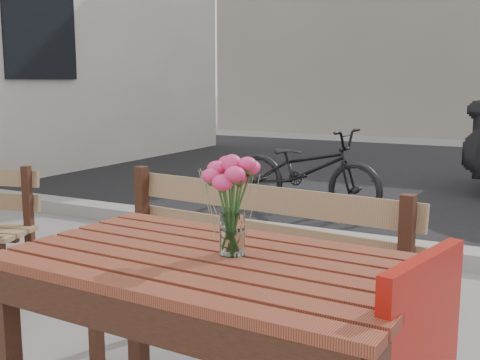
% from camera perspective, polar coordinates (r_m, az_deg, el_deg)
% --- Properties ---
extents(street, '(30.00, 8.12, 0.12)m').
position_cam_1_polar(street, '(6.59, 18.39, -2.05)').
color(street, black).
rests_on(street, ground).
extents(main_table, '(1.27, 0.78, 0.76)m').
position_cam_1_polar(main_table, '(1.87, -2.57, -10.99)').
color(main_table, '#5D2018').
rests_on(main_table, ground).
extents(main_bench, '(1.48, 0.56, 0.90)m').
position_cam_1_polar(main_bench, '(2.57, 0.59, -7.42)').
color(main_bench, '#8F6D4A').
rests_on(main_bench, ground).
extents(main_vase, '(0.17, 0.17, 0.31)m').
position_cam_1_polar(main_vase, '(1.81, -0.75, -1.22)').
color(main_vase, white).
rests_on(main_vase, main_table).
extents(bicycle, '(1.64, 0.70, 0.84)m').
position_cam_1_polar(bicycle, '(5.93, 6.24, 0.95)').
color(bicycle, black).
rests_on(bicycle, ground).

